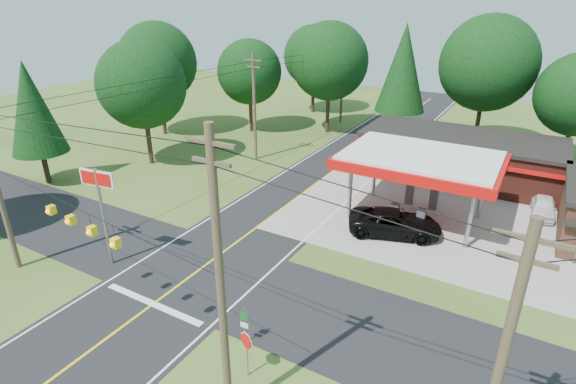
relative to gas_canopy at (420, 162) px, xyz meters
The scene contains 17 objects.
ground 16.38m from the gas_canopy, 124.70° to the right, with size 120.00×120.00×0.00m, color #37571E.
main_highway 16.37m from the gas_canopy, 124.70° to the right, with size 8.00×120.00×0.02m, color black.
cross_road 16.37m from the gas_canopy, 124.70° to the right, with size 70.00×7.00×0.02m, color black.
lane_center_yellow 16.37m from the gas_canopy, 124.70° to the right, with size 0.15×110.00×0.00m, color yellow.
gas_canopy is the anchor object (origin of this frame).
convenience_store 10.31m from the gas_canopy, 84.28° to the left, with size 16.40×7.55×3.80m.
utility_pole_near_right 20.13m from the gas_canopy, 94.29° to the right, with size 1.80×0.30×11.50m.
utility_pole_far_left 17.74m from the gas_canopy, 163.61° to the left, with size 1.80×0.30×10.00m.
utility_pole_right_b 19.80m from the gas_canopy, 69.27° to the right, with size 1.80×0.30×10.00m.
utility_pole_north 26.92m from the gas_canopy, 125.17° to the left, with size 0.30×0.30×9.50m.
overhead_beacons 21.56m from the gas_canopy, 117.76° to the right, with size 17.04×2.04×1.03m.
treeline_backdrop 14.09m from the gas_canopy, 126.61° to the left, with size 70.27×51.59×13.30m.
suv_car 4.58m from the gas_canopy, 99.46° to the right, with size 6.07×6.07×1.69m, color black.
sedan_car 10.16m from the gas_canopy, 32.65° to the left, with size 3.98×3.98×1.36m, color white.
big_stop_sign 20.53m from the gas_canopy, 133.01° to the right, with size 2.25×0.43×6.09m.
octagonal_stop_sign 18.35m from the gas_canopy, 96.32° to the right, with size 0.76×0.30×2.26m.
route_sign_post 17.11m from the gas_canopy, 100.96° to the right, with size 0.41×0.10×1.99m.
Camera 1 is at (15.62, -16.57, 14.78)m, focal length 28.00 mm.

